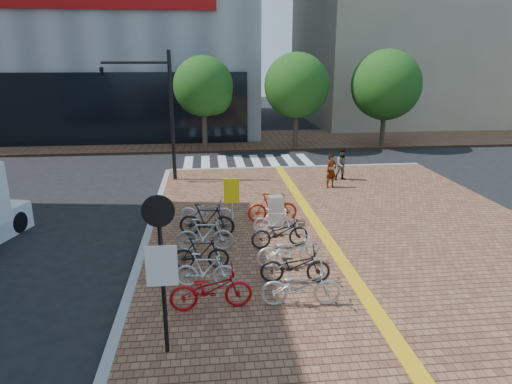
{
  "coord_description": "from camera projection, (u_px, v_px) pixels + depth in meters",
  "views": [
    {
      "loc": [
        -1.88,
        -12.22,
        5.96
      ],
      "look_at": [
        -0.18,
        3.42,
        1.3
      ],
      "focal_mm": 32.0,
      "sensor_mm": 36.0,
      "label": 1
    }
  ],
  "objects": [
    {
      "name": "bike_9",
      "position": [
        280.0,
        232.0,
        14.41
      ],
      "size": [
        1.93,
        0.87,
        0.98
      ],
      "primitive_type": "imported",
      "rotation": [
        0.0,
        0.0,
        1.69
      ],
      "color": "black",
      "rests_on": "sidewalk"
    },
    {
      "name": "pedestrian_b",
      "position": [
        343.0,
        164.0,
        22.26
      ],
      "size": [
        0.78,
        0.62,
        1.56
      ],
      "primitive_type": "imported",
      "rotation": [
        0.0,
        0.0,
        0.04
      ],
      "color": "#4F5464",
      "rests_on": "sidewalk"
    },
    {
      "name": "traffic_light_pole",
      "position": [
        140.0,
        92.0,
        21.25
      ],
      "size": [
        3.3,
        1.27,
        6.14
      ],
      "color": "black",
      "rests_on": "sidewalk"
    },
    {
      "name": "bike_4",
      "position": [
        207.0,
        220.0,
        15.27
      ],
      "size": [
        1.94,
        0.83,
        1.13
      ],
      "primitive_type": "imported",
      "rotation": [
        0.0,
        0.0,
        1.41
      ],
      "color": "black",
      "rests_on": "sidewalk"
    },
    {
      "name": "bike_3",
      "position": [
        205.0,
        235.0,
        14.09
      ],
      "size": [
        1.81,
        0.58,
        1.07
      ],
      "primitive_type": "imported",
      "rotation": [
        0.0,
        0.0,
        1.53
      ],
      "color": "#AFAFB4",
      "rests_on": "sidewalk"
    },
    {
      "name": "street_trees",
      "position": [
        312.0,
        87.0,
        29.53
      ],
      "size": [
        16.2,
        4.6,
        6.35
      ],
      "color": "#38281E",
      "rests_on": "far_sidewalk"
    },
    {
      "name": "kerb_north",
      "position": [
        296.0,
        168.0,
        25.26
      ],
      "size": [
        14.0,
        0.25,
        0.15
      ],
      "primitive_type": "cube",
      "color": "gray",
      "rests_on": "ground"
    },
    {
      "name": "crosswalk",
      "position": [
        248.0,
        162.0,
        26.93
      ],
      "size": [
        7.5,
        4.0,
        0.01
      ],
      "color": "silver",
      "rests_on": "ground"
    },
    {
      "name": "pedestrian_a",
      "position": [
        331.0,
        171.0,
        20.97
      ],
      "size": [
        0.68,
        0.58,
        1.58
      ],
      "primitive_type": "imported",
      "rotation": [
        0.0,
        0.0,
        0.41
      ],
      "color": "gray",
      "rests_on": "sidewalk"
    },
    {
      "name": "bike_8",
      "position": [
        289.0,
        250.0,
        13.08
      ],
      "size": [
        1.93,
        0.81,
        0.99
      ],
      "primitive_type": "imported",
      "rotation": [
        0.0,
        0.0,
        1.65
      ],
      "color": "silver",
      "rests_on": "sidewalk"
    },
    {
      "name": "notice_sign",
      "position": [
        161.0,
        257.0,
        8.74
      ],
      "size": [
        0.63,
        0.14,
        3.38
      ],
      "color": "black",
      "rests_on": "sidewalk"
    },
    {
      "name": "ground",
      "position": [
        274.0,
        266.0,
        13.53
      ],
      "size": [
        120.0,
        120.0,
        0.0
      ],
      "primitive_type": "plane",
      "color": "black",
      "rests_on": "ground"
    },
    {
      "name": "sidewalk",
      "position": [
        461.0,
        366.0,
        9.06
      ],
      "size": [
        14.0,
        34.0,
        0.15
      ],
      "primitive_type": "cube",
      "color": "brown",
      "rests_on": "ground"
    },
    {
      "name": "bike_6",
      "position": [
        301.0,
        286.0,
        10.99
      ],
      "size": [
        2.0,
        0.82,
        1.03
      ],
      "primitive_type": "imported",
      "rotation": [
        0.0,
        0.0,
        1.5
      ],
      "color": "#B3B3B8",
      "rests_on": "sidewalk"
    },
    {
      "name": "bike_10",
      "position": [
        275.0,
        222.0,
        15.44
      ],
      "size": [
        1.6,
        0.69,
        0.93
      ],
      "primitive_type": "imported",
      "rotation": [
        0.0,
        0.0,
        1.4
      ],
      "color": "white",
      "rests_on": "sidewalk"
    },
    {
      "name": "bike_0",
      "position": [
        211.0,
        289.0,
        10.84
      ],
      "size": [
        2.01,
        0.81,
        1.04
      ],
      "primitive_type": "imported",
      "rotation": [
        0.0,
        0.0,
        1.63
      ],
      "color": "red",
      "rests_on": "sidewalk"
    },
    {
      "name": "building_beige",
      "position": [
        413.0,
        24.0,
        43.35
      ],
      "size": [
        20.0,
        18.0,
        18.0
      ],
      "primitive_type": "cube",
      "color": "gray",
      "rests_on": "ground"
    },
    {
      "name": "yellow_sign",
      "position": [
        232.0,
        196.0,
        15.32
      ],
      "size": [
        0.53,
        0.14,
        1.94
      ],
      "color": "#B7B7BC",
      "rests_on": "sidewalk"
    },
    {
      "name": "bike_2",
      "position": [
        201.0,
        253.0,
        12.91
      ],
      "size": [
        1.62,
        0.55,
        0.96
      ],
      "primitive_type": "imported",
      "rotation": [
        0.0,
        0.0,
        1.51
      ],
      "color": "black",
      "rests_on": "sidewalk"
    },
    {
      "name": "far_sidewalk",
      "position": [
        232.0,
        140.0,
        33.53
      ],
      "size": [
        70.0,
        8.0,
        0.15
      ],
      "primitive_type": "cube",
      "color": "brown",
      "rests_on": "ground"
    },
    {
      "name": "bike_1",
      "position": [
        205.0,
        270.0,
        11.89
      ],
      "size": [
        1.64,
        0.63,
        0.96
      ],
      "primitive_type": "imported",
      "rotation": [
        0.0,
        0.0,
        1.46
      ],
      "color": "silver",
      "rests_on": "sidewalk"
    },
    {
      "name": "tactile_strip",
      "position": [
        413.0,
        366.0,
        8.93
      ],
      "size": [
        0.4,
        34.0,
        0.01
      ],
      "primitive_type": "cube",
      "color": "gold",
      "rests_on": "sidewalk"
    },
    {
      "name": "bike_5",
      "position": [
        207.0,
        211.0,
        16.3
      ],
      "size": [
        2.04,
        0.96,
        1.03
      ],
      "primitive_type": "imported",
      "rotation": [
        0.0,
        0.0,
        1.43
      ],
      "color": "silver",
      "rests_on": "sidewalk"
    },
    {
      "name": "bike_7",
      "position": [
        295.0,
        265.0,
        12.13
      ],
      "size": [
        1.92,
        0.83,
        0.98
      ],
      "primitive_type": "imported",
      "rotation": [
        0.0,
        0.0,
        1.47
      ],
      "color": "black",
      "rests_on": "sidewalk"
    },
    {
      "name": "utility_box",
      "position": [
        276.0,
        211.0,
        16.27
      ],
      "size": [
        0.54,
        0.42,
        1.08
      ],
      "primitive_type": "cube",
      "rotation": [
        0.0,
        0.0,
        0.13
      ],
      "color": "silver",
      "rests_on": "sidewalk"
    },
    {
      "name": "bike_11",
      "position": [
        273.0,
        207.0,
        16.62
      ],
      "size": [
        1.84,
        0.55,
        1.1
      ],
      "primitive_type": "imported",
      "rotation": [
        0.0,
        0.0,
        1.59
      ],
      "color": "#B81F0D",
      "rests_on": "sidewalk"
    }
  ]
}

